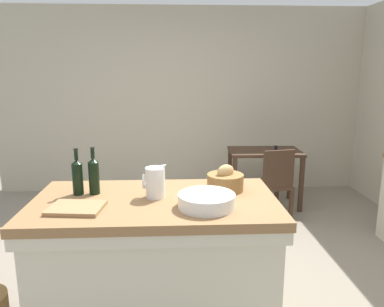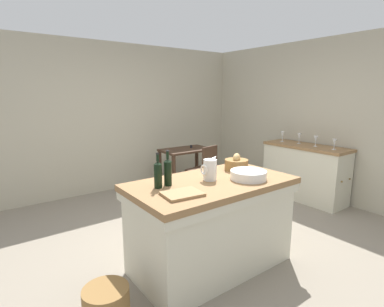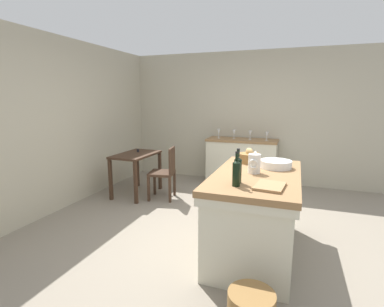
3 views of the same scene
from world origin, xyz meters
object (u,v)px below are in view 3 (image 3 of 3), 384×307
at_px(wash_bowl, 276,164).
at_px(cutting_board, 270,186).
at_px(writing_desk, 136,160).
at_px(wooden_chair, 165,171).
at_px(side_cabinet, 241,162).
at_px(wine_glass_middle, 234,132).
at_px(wine_glass_left, 250,134).
at_px(bread_basket, 249,157).
at_px(wine_glass_far_left, 267,135).
at_px(pitcher, 254,163).
at_px(island_table, 255,210).
at_px(wine_glass_right, 219,132).
at_px(wine_bottle_dark, 238,169).
at_px(wine_bottle_amber, 236,172).

xyz_separation_m(wash_bowl, cutting_board, (-0.79, -0.00, -0.03)).
distance_m(writing_desk, wooden_chair, 0.59).
relative_size(side_cabinet, wine_glass_middle, 7.91).
relative_size(side_cabinet, wine_glass_left, 8.15).
height_order(writing_desk, bread_basket, bread_basket).
xyz_separation_m(wooden_chair, wine_glass_far_left, (1.26, -1.52, 0.54)).
bearing_deg(wine_glass_middle, pitcher, -163.71).
bearing_deg(cutting_board, wine_glass_far_left, 6.13).
bearing_deg(island_table, wine_glass_middle, 16.93).
height_order(bread_basket, wine_glass_middle, bread_basket).
distance_m(island_table, wine_glass_left, 2.63).
xyz_separation_m(side_cabinet, cutting_board, (-3.00, -0.79, 0.46)).
relative_size(cutting_board, wine_glass_far_left, 1.96).
bearing_deg(wine_glass_left, island_table, -169.66).
bearing_deg(bread_basket, writing_desk, 68.90).
height_order(wine_glass_far_left, wine_glass_middle, wine_glass_middle).
xyz_separation_m(side_cabinet, pitcher, (-2.53, -0.58, 0.55)).
relative_size(side_cabinet, bread_basket, 5.37).
xyz_separation_m(writing_desk, wine_glass_middle, (1.28, -1.46, 0.41)).
distance_m(island_table, cutting_board, 0.66).
relative_size(island_table, side_cabinet, 1.17).
xyz_separation_m(wine_glass_far_left, wine_glass_right, (0.01, 0.93, 0.01)).
bearing_deg(wine_glass_middle, writing_desk, 131.28).
distance_m(wine_bottle_dark, wine_glass_left, 2.97).
bearing_deg(bread_basket, wine_bottle_amber, -177.79).
relative_size(side_cabinet, writing_desk, 1.50).
xyz_separation_m(pitcher, wine_glass_left, (2.53, 0.43, 0.01)).
relative_size(writing_desk, pitcher, 3.71).
distance_m(wash_bowl, wine_glass_right, 2.53).
distance_m(wine_bottle_dark, wine_glass_right, 3.09).
relative_size(writing_desk, wine_glass_right, 5.01).
height_order(pitcher, wash_bowl, pitcher).
distance_m(wooden_chair, pitcher, 2.13).
relative_size(wooden_chair, bread_basket, 3.47).
distance_m(side_cabinet, wine_glass_middle, 0.60).
bearing_deg(wine_glass_far_left, wine_glass_right, 89.49).
bearing_deg(wine_glass_left, wine_glass_far_left, -93.80).
xyz_separation_m(island_table, wine_glass_left, (2.54, 0.46, 0.54)).
height_order(pitcher, wine_glass_middle, pitcher).
relative_size(wooden_chair, wine_glass_far_left, 5.46).
distance_m(wine_bottle_amber, wine_glass_middle, 3.17).
relative_size(bread_basket, wine_glass_middle, 1.47).
xyz_separation_m(wine_glass_far_left, wine_glass_middle, (0.06, 0.64, 0.01)).
height_order(wine_glass_far_left, wine_glass_left, wine_glass_left).
xyz_separation_m(wash_bowl, wine_bottle_amber, (-0.85, 0.29, 0.09)).
distance_m(writing_desk, cutting_board, 3.01).
bearing_deg(bread_basket, wash_bowl, -116.16).
bearing_deg(wine_glass_right, wash_bowl, -150.34).
xyz_separation_m(pitcher, wine_glass_right, (2.52, 1.05, 0.02)).
height_order(side_cabinet, bread_basket, bread_basket).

